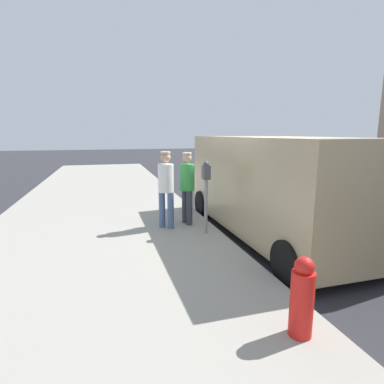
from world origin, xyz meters
The scene contains 7 objects.
ground_plane centered at (0.00, 0.00, 0.00)m, with size 80.00×80.00×0.00m, color #2D2D33.
sidewalk_slab centered at (3.50, 0.00, 0.07)m, with size 5.00×32.00×0.15m, color #9E998E.
parking_meter_near centered at (1.35, -0.16, 1.18)m, with size 0.14×0.18×1.52m.
pedestrian_in_white centered at (2.07, -0.77, 1.12)m, with size 0.34×0.34×1.69m.
pedestrian_in_green centered at (1.54, -0.96, 1.09)m, with size 0.34×0.35×1.65m.
parked_van centered at (-0.15, -0.03, 1.15)m, with size 2.17×5.22×2.15m.
fire_hydrant centered at (1.45, 3.30, 0.57)m, with size 0.24×0.24×0.86m.
Camera 1 is at (3.31, 5.79, 2.22)m, focal length 28.98 mm.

